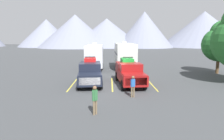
{
  "coord_description": "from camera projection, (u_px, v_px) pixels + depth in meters",
  "views": [
    {
      "loc": [
        -0.25,
        -17.17,
        4.39
      ],
      "look_at": [
        0.0,
        1.85,
        1.2
      ],
      "focal_mm": 30.78,
      "sensor_mm": 36.0,
      "label": 1
    }
  ],
  "objects": [
    {
      "name": "ground_plane",
      "position": [
        112.0,
        86.0,
        17.66
      ],
      "size": [
        240.0,
        240.0,
        0.0
      ],
      "primitive_type": "plane",
      "color": "#3F4244"
    },
    {
      "name": "pickup_truck_a",
      "position": [
        90.0,
        72.0,
        18.45
      ],
      "size": [
        2.56,
        5.63,
        2.56
      ],
      "color": "black",
      "rests_on": "ground"
    },
    {
      "name": "pickup_truck_b",
      "position": [
        129.0,
        72.0,
        18.35
      ],
      "size": [
        2.58,
        5.78,
        2.54
      ],
      "color": "maroon",
      "rests_on": "ground"
    },
    {
      "name": "lot_stripe_a",
      "position": [
        73.0,
        84.0,
        18.45
      ],
      "size": [
        0.12,
        5.5,
        0.01
      ],
      "primitive_type": "cube",
      "color": "gold",
      "rests_on": "ground"
    },
    {
      "name": "lot_stripe_b",
      "position": [
        112.0,
        84.0,
        18.5
      ],
      "size": [
        0.12,
        5.5,
        0.01
      ],
      "primitive_type": "cube",
      "color": "gold",
      "rests_on": "ground"
    },
    {
      "name": "lot_stripe_c",
      "position": [
        151.0,
        84.0,
        18.55
      ],
      "size": [
        0.12,
        5.5,
        0.01
      ],
      "primitive_type": "cube",
      "color": "gold",
      "rests_on": "ground"
    },
    {
      "name": "camper_trailer_a",
      "position": [
        95.0,
        55.0,
        27.36
      ],
      "size": [
        2.51,
        8.08,
        3.7
      ],
      "color": "silver",
      "rests_on": "ground"
    },
    {
      "name": "camper_trailer_b",
      "position": [
        125.0,
        54.0,
        27.71
      ],
      "size": [
        2.77,
        8.27,
        3.89
      ],
      "color": "silver",
      "rests_on": "ground"
    },
    {
      "name": "person_a",
      "position": [
        133.0,
        85.0,
        14.2
      ],
      "size": [
        0.35,
        0.24,
        1.64
      ],
      "color": "#726047",
      "rests_on": "ground"
    },
    {
      "name": "person_b",
      "position": [
        95.0,
        98.0,
        10.96
      ],
      "size": [
        0.32,
        0.32,
        1.72
      ],
      "color": "#726047",
      "rests_on": "ground"
    },
    {
      "name": "tree_b",
      "position": [
        220.0,
        42.0,
        23.3
      ],
      "size": [
        4.15,
        4.15,
        6.49
      ],
      "color": "brown",
      "rests_on": "ground"
    },
    {
      "name": "mountain_ridge",
      "position": [
        140.0,
        31.0,
        95.0
      ],
      "size": [
        163.66,
        45.02,
        17.42
      ],
      "color": "gray",
      "rests_on": "ground"
    }
  ]
}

